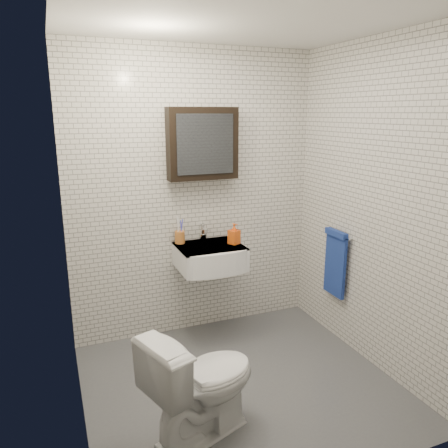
{
  "coord_description": "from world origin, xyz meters",
  "views": [
    {
      "loc": [
        -1.17,
        -2.58,
        1.96
      ],
      "look_at": [
        0.05,
        0.45,
        1.12
      ],
      "focal_mm": 35.0,
      "sensor_mm": 36.0,
      "label": 1
    }
  ],
  "objects": [
    {
      "name": "toilet",
      "position": [
        -0.42,
        -0.37,
        0.37
      ],
      "size": [
        0.81,
        0.63,
        0.73
      ],
      "primitive_type": "imported",
      "rotation": [
        0.0,
        0.0,
        1.91
      ],
      "color": "white",
      "rests_on": "ground"
    },
    {
      "name": "mirror_cabinet",
      "position": [
        0.05,
        0.93,
        1.7
      ],
      "size": [
        0.6,
        0.15,
        0.6
      ],
      "color": "black",
      "rests_on": "room_shell"
    },
    {
      "name": "faucet",
      "position": [
        0.05,
        0.93,
        0.92
      ],
      "size": [
        0.06,
        0.2,
        0.15
      ],
      "color": "silver",
      "rests_on": "washbasin"
    },
    {
      "name": "washbasin",
      "position": [
        0.05,
        0.73,
        0.76
      ],
      "size": [
        0.55,
        0.5,
        0.2
      ],
      "color": "white",
      "rests_on": "room_shell"
    },
    {
      "name": "soap_bottle",
      "position": [
        0.27,
        0.74,
        0.94
      ],
      "size": [
        0.11,
        0.11,
        0.18
      ],
      "primitive_type": "imported",
      "rotation": [
        0.0,
        0.0,
        0.43
      ],
      "color": "orange",
      "rests_on": "washbasin"
    },
    {
      "name": "room_shell",
      "position": [
        0.0,
        0.0,
        1.47
      ],
      "size": [
        2.22,
        2.02,
        2.51
      ],
      "color": "silver",
      "rests_on": "ground"
    },
    {
      "name": "ground",
      "position": [
        0.0,
        0.0,
        0.01
      ],
      "size": [
        2.2,
        2.0,
        0.01
      ],
      "primitive_type": "cube",
      "color": "#4E5056",
      "rests_on": "ground"
    },
    {
      "name": "toothbrush_cup",
      "position": [
        -0.16,
        0.94,
        0.91
      ],
      "size": [
        0.11,
        0.11,
        0.24
      ],
      "rotation": [
        0.0,
        0.0,
        -0.42
      ],
      "color": "#B66A2D",
      "rests_on": "washbasin"
    },
    {
      "name": "towel_rail",
      "position": [
        1.04,
        0.35,
        0.72
      ],
      "size": [
        0.09,
        0.3,
        0.58
      ],
      "color": "silver",
      "rests_on": "room_shell"
    }
  ]
}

